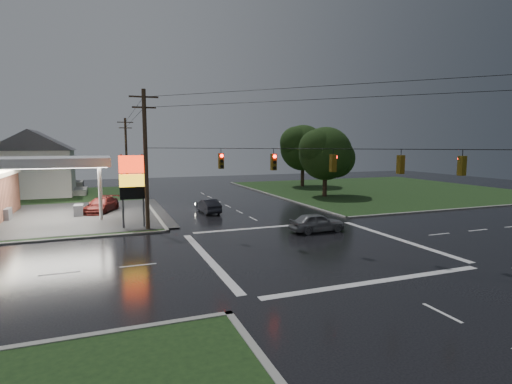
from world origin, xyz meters
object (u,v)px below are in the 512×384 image
object	(u,v)px
pylon_sign	(132,179)
car_crossing	(317,222)
house_far	(40,159)
car_pump	(101,205)
car_north	(208,206)
utility_pole_nw	(146,158)
utility_pole_n	(126,153)
tree_ne_far	(304,148)
tree_ne_near	(326,154)
house_near	(35,163)

from	to	relation	value
pylon_sign	car_crossing	size ratio (longest dim) A/B	1.38
house_far	car_crossing	world-z (taller)	house_far
car_crossing	car_pump	xyz separation A→B (m)	(-15.75, 15.38, 0.01)
car_north	car_pump	distance (m)	10.69
car_north	car_pump	bearing A→B (deg)	-25.51
utility_pole_nw	utility_pole_n	world-z (taller)	utility_pole_nw
car_crossing	car_pump	bearing A→B (deg)	46.19
utility_pole_n	car_crossing	xyz separation A→B (m)	(12.25, -33.90, -4.73)
utility_pole_n	tree_ne_far	size ratio (longest dim) A/B	1.07
tree_ne_far	car_north	xyz separation A→B (m)	(-20.21, -18.44, -5.49)
utility_pole_n	tree_ne_near	bearing A→B (deg)	-34.10
utility_pole_nw	utility_pole_n	distance (m)	28.50
car_pump	utility_pole_nw	bearing A→B (deg)	-47.76
utility_pole_n	tree_ne_near	distance (m)	28.55
utility_pole_nw	car_north	bearing A→B (deg)	43.21
utility_pole_nw	car_crossing	world-z (taller)	utility_pole_nw
house_near	house_far	bearing A→B (deg)	94.76
tree_ne_far	car_pump	xyz separation A→B (m)	(-30.15, -14.51, -5.43)
tree_ne_near	house_far	bearing A→B (deg)	144.23
house_far	pylon_sign	bearing A→B (deg)	-73.02
utility_pole_nw	house_far	xyz separation A→B (m)	(-12.45, 38.50, -1.32)
tree_ne_near	house_near	bearing A→B (deg)	158.24
car_north	tree_ne_far	bearing A→B (deg)	-141.53
house_far	car_pump	world-z (taller)	house_far
house_far	car_north	xyz separation A→B (m)	(18.89, -32.45, -3.71)
house_far	tree_ne_near	size ratio (longest dim) A/B	1.23
house_near	car_crossing	distance (m)	39.91
utility_pole_nw	car_north	distance (m)	10.17
tree_ne_far	car_pump	bearing A→B (deg)	-154.30
pylon_sign	utility_pole_nw	size ratio (longest dim) A/B	0.55
house_far	tree_ne_far	world-z (taller)	tree_ne_far
tree_ne_far	utility_pole_nw	bearing A→B (deg)	-137.41
utility_pole_n	car_north	xyz separation A→B (m)	(6.44, -22.45, -4.77)
house_near	car_crossing	size ratio (longest dim) A/B	2.54
car_north	car_pump	xyz separation A→B (m)	(-9.94, 3.93, 0.06)
house_near	tree_ne_far	size ratio (longest dim) A/B	1.13
tree_ne_near	utility_pole_n	bearing A→B (deg)	145.90
utility_pole_n	house_near	xyz separation A→B (m)	(-11.45, -2.00, -1.06)
pylon_sign	car_pump	world-z (taller)	pylon_sign
tree_ne_far	car_north	size ratio (longest dim) A/B	2.33
house_far	car_crossing	bearing A→B (deg)	-60.63
utility_pole_nw	tree_ne_far	size ratio (longest dim) A/B	1.12
pylon_sign	car_pump	bearing A→B (deg)	105.55
pylon_sign	utility_pole_nw	world-z (taller)	utility_pole_nw
pylon_sign	car_pump	size ratio (longest dim) A/B	1.16
pylon_sign	car_crossing	world-z (taller)	pylon_sign
tree_ne_near	pylon_sign	bearing A→B (deg)	-154.99
house_far	tree_ne_far	bearing A→B (deg)	-19.71
car_pump	house_near	bearing A→B (deg)	138.62
house_far	car_pump	xyz separation A→B (m)	(8.95, -28.52, -3.65)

